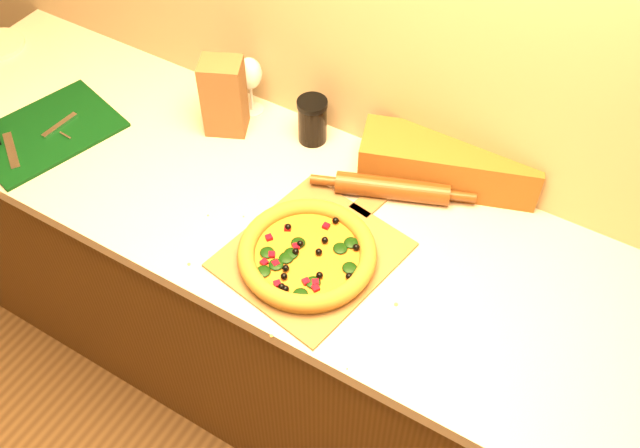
% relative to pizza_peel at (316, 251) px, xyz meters
% --- Properties ---
extents(cabinet, '(2.80, 0.65, 0.86)m').
position_rel_pizza_peel_xyz_m(cabinet, '(0.07, 0.09, -0.47)').
color(cabinet, '#4D3010').
rests_on(cabinet, ground).
extents(countertop, '(2.84, 0.68, 0.04)m').
position_rel_pizza_peel_xyz_m(countertop, '(0.07, 0.09, -0.02)').
color(countertop, '#BFAC95').
rests_on(countertop, cabinet).
extents(pizza_peel, '(0.42, 0.56, 0.01)m').
position_rel_pizza_peel_xyz_m(pizza_peel, '(0.00, 0.00, 0.00)').
color(pizza_peel, brown).
rests_on(pizza_peel, countertop).
extents(pizza, '(0.33, 0.33, 0.05)m').
position_rel_pizza_peel_xyz_m(pizza, '(-0.00, -0.04, 0.03)').
color(pizza, '#C08230').
rests_on(pizza, pizza_peel).
extents(cutting_board, '(0.37, 0.44, 0.03)m').
position_rel_pizza_peel_xyz_m(cutting_board, '(-0.88, -0.03, 0.00)').
color(cutting_board, black).
rests_on(cutting_board, countertop).
extents(bottle_cap, '(0.03, 0.03, 0.01)m').
position_rel_pizza_peel_xyz_m(bottle_cap, '(-0.90, 0.01, -0.00)').
color(bottle_cap, black).
rests_on(bottle_cap, countertop).
extents(rolling_pin, '(0.41, 0.18, 0.06)m').
position_rel_pizza_peel_xyz_m(rolling_pin, '(0.07, 0.26, 0.03)').
color(rolling_pin, '#552C0E').
rests_on(rolling_pin, countertop).
extents(bread_bag, '(0.48, 0.29, 0.13)m').
position_rel_pizza_peel_xyz_m(bread_bag, '(0.17, 0.39, 0.06)').
color(bread_bag, brown).
rests_on(bread_bag, countertop).
extents(wine_glass, '(0.07, 0.07, 0.18)m').
position_rel_pizza_peel_xyz_m(wine_glass, '(-0.43, 0.36, 0.12)').
color(wine_glass, silver).
rests_on(wine_glass, countertop).
extents(paper_bag, '(0.14, 0.13, 0.22)m').
position_rel_pizza_peel_xyz_m(paper_bag, '(-0.45, 0.26, 0.11)').
color(paper_bag, brown).
rests_on(paper_bag, countertop).
extents(dark_jar, '(0.08, 0.08, 0.13)m').
position_rel_pizza_peel_xyz_m(dark_jar, '(-0.22, 0.34, 0.06)').
color(dark_jar, black).
rests_on(dark_jar, countertop).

